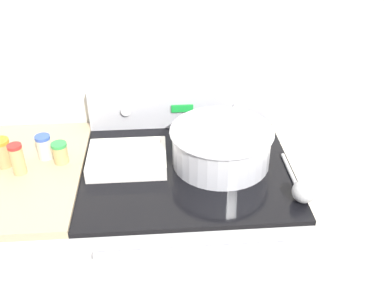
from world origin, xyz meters
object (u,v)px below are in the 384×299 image
object	(u,v)px
mixing_bowl	(221,144)
casserole_dish	(127,158)
spice_jar_green_cap	(60,153)
spice_jar_blue_cap	(44,147)
spice_jar_orange_cap	(2,153)
spice_jar_red_cap	(17,159)
ladle	(303,190)

from	to	relation	value
mixing_bowl	casserole_dish	xyz separation A→B (m)	(-0.35, 0.01, -0.05)
spice_jar_green_cap	spice_jar_blue_cap	distance (m)	0.07
mixing_bowl	spice_jar_orange_cap	size ratio (longest dim) A/B	3.56
mixing_bowl	spice_jar_red_cap	bearing A→B (deg)	-177.80
spice_jar_blue_cap	spice_jar_green_cap	bearing A→B (deg)	-29.09
ladle	spice_jar_orange_cap	xyz separation A→B (m)	(-1.04, 0.26, 0.03)
casserole_dish	spice_jar_red_cap	world-z (taller)	spice_jar_red_cap
spice_jar_red_cap	spice_jar_orange_cap	xyz separation A→B (m)	(-0.07, 0.05, -0.00)
spice_jar_blue_cap	spice_jar_red_cap	xyz separation A→B (m)	(-0.07, -0.09, 0.01)
spice_jar_orange_cap	mixing_bowl	bearing A→B (deg)	-1.85
casserole_dish	spice_jar_orange_cap	size ratio (longest dim) A/B	2.68
mixing_bowl	ladle	world-z (taller)	mixing_bowl
casserole_dish	ladle	bearing A→B (deg)	-22.54
spice_jar_blue_cap	mixing_bowl	bearing A→B (deg)	-5.69
mixing_bowl	spice_jar_blue_cap	distance (m)	0.66
casserole_dish	spice_jar_blue_cap	bearing A→B (deg)	169.51
casserole_dish	spice_jar_red_cap	size ratio (longest dim) A/B	2.46
ladle	spice_jar_orange_cap	size ratio (longest dim) A/B	2.91
mixing_bowl	spice_jar_orange_cap	xyz separation A→B (m)	(-0.79, 0.03, -0.01)
spice_jar_red_cap	spice_jar_green_cap	bearing A→B (deg)	22.98
ladle	spice_jar_green_cap	xyz separation A→B (m)	(-0.83, 0.27, 0.02)
mixing_bowl	spice_jar_red_cap	distance (m)	0.73
spice_jar_blue_cap	spice_jar_orange_cap	distance (m)	0.15
spice_jar_blue_cap	casserole_dish	bearing A→B (deg)	-10.49
ladle	spice_jar_blue_cap	xyz separation A→B (m)	(-0.90, 0.30, 0.02)
spice_jar_red_cap	ladle	bearing A→B (deg)	-12.14
casserole_dish	ladle	size ratio (longest dim) A/B	0.92
ladle	spice_jar_red_cap	xyz separation A→B (m)	(-0.97, 0.21, 0.03)
casserole_dish	spice_jar_red_cap	xyz separation A→B (m)	(-0.38, -0.04, 0.04)
spice_jar_green_cap	spice_jar_orange_cap	distance (m)	0.20
ladle	spice_jar_red_cap	world-z (taller)	spice_jar_red_cap
spice_jar_orange_cap	casserole_dish	bearing A→B (deg)	-2.22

